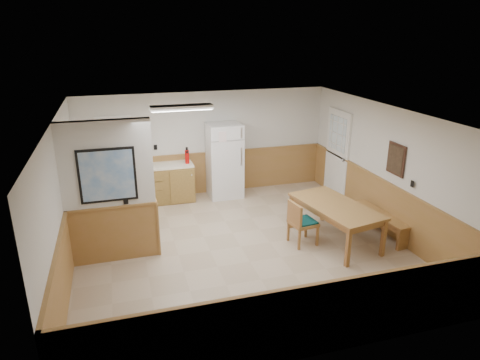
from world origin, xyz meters
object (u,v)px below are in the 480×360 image
object	(u,v)px
dining_bench	(380,218)
dining_chair	(299,220)
fire_extinguisher	(187,156)
dining_table	(335,209)
refrigerator	(224,161)
soap_bottle	(119,164)

from	to	relation	value
dining_bench	dining_chair	distance (m)	1.73
fire_extinguisher	dining_table	bearing A→B (deg)	-51.55
fire_extinguisher	dining_bench	bearing A→B (deg)	-41.16
dining_table	fire_extinguisher	xyz separation A→B (m)	(-2.31, 2.91, 0.41)
refrigerator	soap_bottle	size ratio (longest dim) A/B	8.05
soap_bottle	fire_extinguisher	bearing A→B (deg)	-1.25
soap_bottle	dining_table	bearing A→B (deg)	-37.39
dining_chair	soap_bottle	size ratio (longest dim) A/B	3.83
dining_bench	dining_table	bearing A→B (deg)	173.90
refrigerator	soap_bottle	bearing A→B (deg)	178.61
dining_bench	dining_chair	size ratio (longest dim) A/B	1.74
refrigerator	dining_chair	size ratio (longest dim) A/B	2.10
dining_table	fire_extinguisher	bearing A→B (deg)	117.63
dining_table	fire_extinguisher	size ratio (longest dim) A/B	5.10
dining_table	soap_bottle	xyz separation A→B (m)	(-3.85, 2.94, 0.35)
soap_bottle	refrigerator	bearing A→B (deg)	-0.99
dining_chair	soap_bottle	xyz separation A→B (m)	(-3.15, 2.88, 0.52)
dining_table	fire_extinguisher	world-z (taller)	fire_extinguisher
refrigerator	dining_table	world-z (taller)	refrigerator
refrigerator	dining_chair	xyz separation A→B (m)	(0.71, -2.84, -0.40)
dining_bench	soap_bottle	size ratio (longest dim) A/B	6.64
fire_extinguisher	dining_chair	bearing A→B (deg)	-60.55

